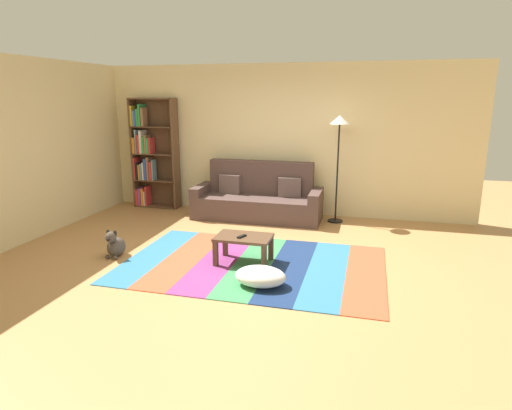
% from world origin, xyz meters
% --- Properties ---
extents(ground_plane, '(14.00, 14.00, 0.00)m').
position_xyz_m(ground_plane, '(0.00, 0.00, 0.00)').
color(ground_plane, '#B27F4C').
extents(back_wall, '(6.80, 0.10, 2.70)m').
position_xyz_m(back_wall, '(0.00, 2.55, 1.35)').
color(back_wall, beige).
rests_on(back_wall, ground_plane).
extents(left_wall, '(0.10, 5.50, 2.70)m').
position_xyz_m(left_wall, '(-3.40, 0.75, 1.35)').
color(left_wall, beige).
rests_on(left_wall, ground_plane).
extents(rug, '(3.33, 2.17, 0.01)m').
position_xyz_m(rug, '(0.16, -0.19, 0.01)').
color(rug, teal).
rests_on(rug, ground_plane).
extents(couch, '(2.26, 0.80, 1.00)m').
position_xyz_m(couch, '(-0.34, 2.02, 0.34)').
color(couch, '#4C3833').
rests_on(couch, ground_plane).
extents(bookshelf, '(0.90, 0.28, 2.10)m').
position_xyz_m(bookshelf, '(-2.58, 2.31, 1.02)').
color(bookshelf, brown).
rests_on(bookshelf, ground_plane).
extents(coffee_table, '(0.72, 0.47, 0.36)m').
position_xyz_m(coffee_table, '(0.03, -0.16, 0.30)').
color(coffee_table, '#513826').
rests_on(coffee_table, rug).
extents(pouf, '(0.59, 0.42, 0.23)m').
position_xyz_m(pouf, '(0.42, -0.81, 0.12)').
color(pouf, white).
rests_on(pouf, rug).
extents(dog, '(0.22, 0.35, 0.40)m').
position_xyz_m(dog, '(-1.72, -0.37, 0.16)').
color(dog, '#473D33').
rests_on(dog, ground_plane).
extents(standing_lamp, '(0.32, 0.32, 1.82)m').
position_xyz_m(standing_lamp, '(1.03, 2.12, 1.52)').
color(standing_lamp, black).
rests_on(standing_lamp, ground_plane).
extents(tv_remote, '(0.10, 0.16, 0.02)m').
position_xyz_m(tv_remote, '(0.02, -0.21, 0.38)').
color(tv_remote, black).
rests_on(tv_remote, coffee_table).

